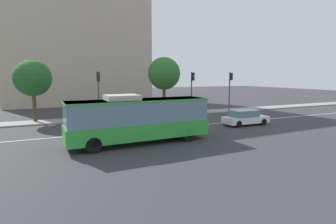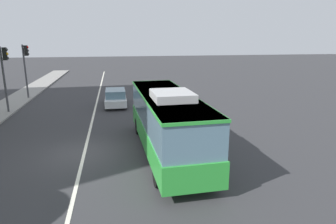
{
  "view_description": "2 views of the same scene",
  "coord_description": "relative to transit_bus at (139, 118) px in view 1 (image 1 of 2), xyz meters",
  "views": [
    {
      "loc": [
        -6.49,
        -21.91,
        4.73
      ],
      "look_at": [
        1.22,
        -4.86,
        2.19
      ],
      "focal_mm": 28.49,
      "sensor_mm": 36.0,
      "label": 1
    },
    {
      "loc": [
        -14.83,
        -1.73,
        5.87
      ],
      "look_at": [
        -0.18,
        -4.42,
        2.06
      ],
      "focal_mm": 31.26,
      "sensor_mm": 36.0,
      "label": 2
    }
  ],
  "objects": [
    {
      "name": "lane_centre_line",
      "position": [
        0.75,
        4.26,
        -1.8
      ],
      "size": [
        76.0,
        0.16,
        0.01
      ],
      "primitive_type": "cube",
      "color": "silver",
      "rests_on": "ground_plane"
    },
    {
      "name": "street_tree_kerbside_left",
      "position": [
        -7.03,
        12.34,
        2.67
      ],
      "size": [
        3.62,
        3.62,
        6.31
      ],
      "color": "#4C3823",
      "rests_on": "ground_plane"
    },
    {
      "name": "traffic_light_far_corner",
      "position": [
        -0.87,
        10.75,
        1.75
      ],
      "size": [
        0.34,
        0.62,
        5.2
      ],
      "rotation": [
        0.0,
        0.0,
        -1.65
      ],
      "color": "#47474C",
      "rests_on": "ground_plane"
    },
    {
      "name": "traffic_light_near_corner",
      "position": [
        16.02,
        10.77,
        1.75
      ],
      "size": [
        0.33,
        0.62,
        5.2
      ],
      "rotation": [
        0.0,
        0.0,
        -1.6
      ],
      "color": "#47474C",
      "rests_on": "ground_plane"
    },
    {
      "name": "sedan_white",
      "position": [
        11.58,
        2.52,
        -1.09
      ],
      "size": [
        4.51,
        1.83,
        1.46
      ],
      "rotation": [
        0.0,
        0.0,
        -0.0
      ],
      "color": "white",
      "rests_on": "ground_plane"
    },
    {
      "name": "traffic_light_mid_block",
      "position": [
        10.36,
        10.78,
        1.75
      ],
      "size": [
        0.34,
        0.62,
        5.2
      ],
      "rotation": [
        0.0,
        0.0,
        -1.48
      ],
      "color": "#47474C",
      "rests_on": "ground_plane"
    },
    {
      "name": "ground_plane",
      "position": [
        0.75,
        4.26,
        -1.81
      ],
      "size": [
        160.0,
        160.0,
        0.0
      ],
      "primitive_type": "plane",
      "color": "#333335"
    },
    {
      "name": "office_block_background",
      "position": [
        -0.72,
        34.57,
        10.09
      ],
      "size": [
        23.69,
        18.47,
        23.8
      ],
      "rotation": [
        0.0,
        0.0,
        0.04
      ],
      "color": "#B7A893",
      "rests_on": "ground_plane"
    },
    {
      "name": "sidewalk_kerb",
      "position": [
        0.75,
        11.81,
        -1.74
      ],
      "size": [
        80.0,
        2.65,
        0.14
      ],
      "primitive_type": "cube",
      "color": "gray",
      "rests_on": "ground_plane"
    },
    {
      "name": "street_tree_kerbside_centre",
      "position": [
        7.27,
        12.28,
        3.19
      ],
      "size": [
        3.93,
        3.93,
        6.99
      ],
      "color": "#4C3823",
      "rests_on": "ground_plane"
    },
    {
      "name": "transit_bus",
      "position": [
        0.0,
        0.0,
        0.0
      ],
      "size": [
        10.08,
        2.82,
        3.46
      ],
      "rotation": [
        0.0,
        0.0,
        0.03
      ],
      "color": "green",
      "rests_on": "ground_plane"
    }
  ]
}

